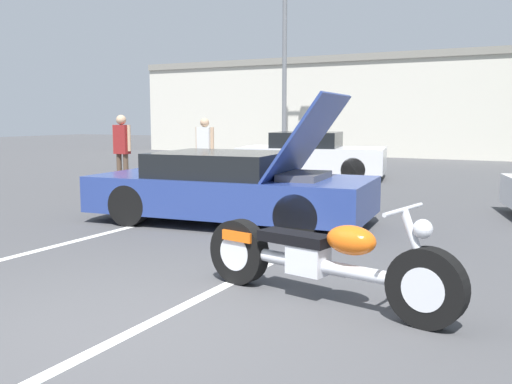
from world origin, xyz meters
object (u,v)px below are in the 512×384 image
show_car_hood_open (232,188)px  motorcycle (321,260)px  spectator_midground (122,145)px  parked_car_left_row (311,156)px  light_pole (286,56)px  spectator_near_motorcycle (205,146)px

show_car_hood_open → motorcycle: bearing=-54.4°
motorcycle → spectator_midground: spectator_midground is taller
show_car_hood_open → parked_car_left_row: size_ratio=1.07×
light_pole → spectator_near_motorcycle: (2.08, -9.19, -3.10)m
motorcycle → show_car_hood_open: bearing=142.5°
parked_car_left_row → light_pole: bearing=108.8°
spectator_midground → show_car_hood_open: bearing=-28.9°
show_car_hood_open → parked_car_left_row: (-1.57, 7.11, 0.04)m
light_pole → parked_car_left_row: size_ratio=1.72×
light_pole → show_car_hood_open: light_pole is taller
show_car_hood_open → light_pole: bearing=105.4°
light_pole → spectator_midground: (0.78, -10.71, -3.05)m
spectator_near_motorcycle → spectator_midground: size_ratio=0.96×
motorcycle → spectator_midground: size_ratio=1.50×
parked_car_left_row → spectator_near_motorcycle: spectator_near_motorcycle is taller
spectator_near_motorcycle → spectator_midground: 2.01m
show_car_hood_open → spectator_near_motorcycle: size_ratio=2.76×
parked_car_left_row → spectator_midground: bearing=-133.1°
spectator_near_motorcycle → show_car_hood_open: bearing=-52.0°
light_pole → parked_car_left_row: (3.60, -6.03, -3.49)m
parked_car_left_row → spectator_near_motorcycle: (-1.52, -3.16, 0.38)m
motorcycle → parked_car_left_row: bearing=123.8°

